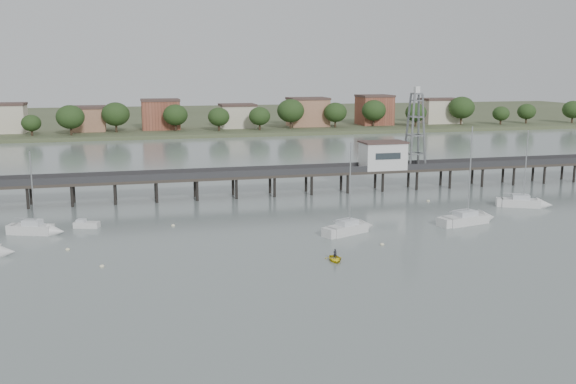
# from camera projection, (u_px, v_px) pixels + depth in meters

# --- Properties ---
(ground_plane) EXTENTS (500.00, 500.00, 0.00)m
(ground_plane) POSITION_uv_depth(u_px,v_px,m) (377.00, 318.00, 59.56)
(ground_plane) COLOR slate
(ground_plane) RESTS_ON ground
(pier) EXTENTS (150.00, 5.00, 5.50)m
(pier) POSITION_uv_depth(u_px,v_px,m) (254.00, 175.00, 115.99)
(pier) COLOR #2D2823
(pier) RESTS_ON ground
(pier_building) EXTENTS (8.40, 5.40, 5.30)m
(pier_building) POSITION_uv_depth(u_px,v_px,m) (383.00, 155.00, 121.40)
(pier_building) COLOR silver
(pier_building) RESTS_ON ground
(lattice_tower) EXTENTS (3.20, 3.20, 15.50)m
(lattice_tower) POSITION_uv_depth(u_px,v_px,m) (415.00, 131.00, 122.11)
(lattice_tower) COLOR slate
(lattice_tower) RESTS_ON ground
(sailboat_e) EXTENTS (8.41, 5.67, 13.52)m
(sailboat_e) POSITION_uv_depth(u_px,v_px,m) (529.00, 203.00, 107.26)
(sailboat_e) COLOR silver
(sailboat_e) RESTS_ON ground
(sailboat_c) EXTENTS (8.47, 5.60, 13.58)m
(sailboat_c) POSITION_uv_depth(u_px,v_px,m) (354.00, 228.00, 90.72)
(sailboat_c) COLOR silver
(sailboat_c) RESTS_ON ground
(sailboat_d) EXTENTS (9.81, 4.83, 15.46)m
(sailboat_d) POSITION_uv_depth(u_px,v_px,m) (473.00, 219.00, 96.28)
(sailboat_d) COLOR silver
(sailboat_d) RESTS_ON ground
(sailboat_b) EXTENTS (7.64, 4.57, 12.25)m
(sailboat_b) POSITION_uv_depth(u_px,v_px,m) (40.00, 230.00, 89.65)
(sailboat_b) COLOR silver
(sailboat_b) RESTS_ON ground
(white_tender) EXTENTS (3.88, 2.54, 1.40)m
(white_tender) POSITION_uv_depth(u_px,v_px,m) (86.00, 225.00, 93.40)
(white_tender) COLOR silver
(white_tender) RESTS_ON ground
(yellow_dinghy) EXTENTS (2.21, 0.89, 3.02)m
(yellow_dinghy) POSITION_uv_depth(u_px,v_px,m) (335.00, 261.00, 77.42)
(yellow_dinghy) COLOR yellow
(yellow_dinghy) RESTS_ON ground
(dinghy_occupant) EXTENTS (0.75, 1.28, 0.29)m
(dinghy_occupant) POSITION_uv_depth(u_px,v_px,m) (335.00, 261.00, 77.42)
(dinghy_occupant) COLOR black
(dinghy_occupant) RESTS_ON ground
(mooring_buoys) EXTENTS (82.18, 25.80, 0.39)m
(mooring_buoys) POSITION_uv_depth(u_px,v_px,m) (314.00, 232.00, 90.69)
(mooring_buoys) COLOR beige
(mooring_buoys) RESTS_ON ground
(far_shore) EXTENTS (500.00, 170.00, 10.40)m
(far_shore) POSITION_uv_depth(u_px,v_px,m) (178.00, 118.00, 287.64)
(far_shore) COLOR #475133
(far_shore) RESTS_ON ground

